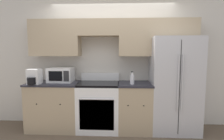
{
  "coord_description": "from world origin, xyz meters",
  "views": [
    {
      "loc": [
        0.16,
        -3.01,
        1.52
      ],
      "look_at": [
        0.0,
        0.31,
        1.18
      ],
      "focal_mm": 28.0,
      "sensor_mm": 36.0,
      "label": 1
    }
  ],
  "objects": [
    {
      "name": "ground_plane",
      "position": [
        0.0,
        0.0,
        0.0
      ],
      "size": [
        12.0,
        12.0,
        0.0
      ],
      "primitive_type": "plane",
      "color": "brown"
    },
    {
      "name": "wall_back",
      "position": [
        0.01,
        0.59,
        1.48
      ],
      "size": [
        8.0,
        0.39,
        2.6
      ],
      "color": "beige",
      "rests_on": "ground_plane"
    },
    {
      "name": "refrigerator",
      "position": [
        1.18,
        0.39,
        0.9
      ],
      "size": [
        0.88,
        0.81,
        1.8
      ],
      "color": "#B7B7BC",
      "rests_on": "ground_plane"
    },
    {
      "name": "coffee_maker",
      "position": [
        -1.43,
        0.11,
        1.06
      ],
      "size": [
        0.21,
        0.3,
        0.28
      ],
      "color": "white",
      "rests_on": "lower_cabinets_left"
    },
    {
      "name": "lower_cabinets_right",
      "position": [
        0.44,
        0.31,
        0.47
      ],
      "size": [
        0.64,
        0.64,
        0.93
      ],
      "color": "tan",
      "rests_on": "ground_plane"
    },
    {
      "name": "microwave",
      "position": [
        -1.02,
        0.37,
        1.07
      ],
      "size": [
        0.47,
        0.37,
        0.28
      ],
      "color": "white",
      "rests_on": "lower_cabinets_left"
    },
    {
      "name": "lower_cabinets_left",
      "position": [
        -1.14,
        0.31,
        0.46
      ],
      "size": [
        0.99,
        0.64,
        0.93
      ],
      "color": "tan",
      "rests_on": "ground_plane"
    },
    {
      "name": "oven_range",
      "position": [
        -0.26,
        0.31,
        0.47
      ],
      "size": [
        0.78,
        0.65,
        1.09
      ],
      "color": "white",
      "rests_on": "ground_plane"
    },
    {
      "name": "bottle",
      "position": [
        0.38,
        0.19,
        1.02
      ],
      "size": [
        0.08,
        0.08,
        0.24
      ],
      "color": "silver",
      "rests_on": "lower_cabinets_right"
    }
  ]
}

